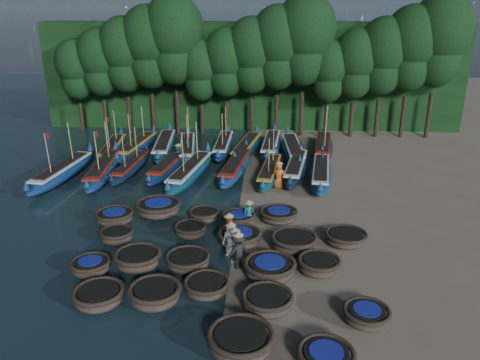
# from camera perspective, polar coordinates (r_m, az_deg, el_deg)

# --- Properties ---
(ground) EXTENTS (120.00, 120.00, 0.00)m
(ground) POSITION_cam_1_polar(r_m,az_deg,el_deg) (25.38, -0.48, -6.05)
(ground) COLOR #7A6F59
(ground) RESTS_ON ground
(foliage_wall) EXTENTS (40.00, 3.00, 10.00)m
(foliage_wall) POSITION_cam_1_polar(r_m,az_deg,el_deg) (46.63, 1.44, 12.60)
(foliage_wall) COLOR black
(foliage_wall) RESTS_ON ground
(coracle_3) EXTENTS (2.54, 2.54, 0.80)m
(coracle_3) POSITION_cam_1_polar(r_m,az_deg,el_deg) (17.09, 0.10, -18.95)
(coracle_3) COLOR brown
(coracle_3) RESTS_ON ground
(coracle_4) EXTENTS (2.02, 2.02, 0.70)m
(coracle_4) POSITION_cam_1_polar(r_m,az_deg,el_deg) (16.75, 10.42, -20.55)
(coracle_4) COLOR brown
(coracle_4) RESTS_ON ground
(coracle_5) EXTENTS (2.30, 2.30, 0.75)m
(coracle_5) POSITION_cam_1_polar(r_m,az_deg,el_deg) (20.07, -16.82, -13.38)
(coracle_5) COLOR brown
(coracle_5) RESTS_ON ground
(coracle_6) EXTENTS (2.28, 2.28, 0.82)m
(coracle_6) POSITION_cam_1_polar(r_m,az_deg,el_deg) (19.59, -10.33, -13.52)
(coracle_6) COLOR brown
(coracle_6) RESTS_ON ground
(coracle_7) EXTENTS (2.28, 2.28, 0.68)m
(coracle_7) POSITION_cam_1_polar(r_m,az_deg,el_deg) (19.95, -4.07, -12.80)
(coracle_7) COLOR brown
(coracle_7) RESTS_ON ground
(coracle_8) EXTENTS (2.15, 2.15, 0.76)m
(coracle_8) POSITION_cam_1_polar(r_m,az_deg,el_deg) (19.01, 3.37, -14.50)
(coracle_8) COLOR brown
(coracle_8) RESTS_ON ground
(coracle_9) EXTENTS (2.09, 2.09, 0.66)m
(coracle_9) POSITION_cam_1_polar(r_m,az_deg,el_deg) (18.94, 15.16, -15.59)
(coracle_9) COLOR brown
(coracle_9) RESTS_ON ground
(coracle_10) EXTENTS (2.09, 2.09, 0.68)m
(coracle_10) POSITION_cam_1_polar(r_m,az_deg,el_deg) (22.30, -17.73, -9.95)
(coracle_10) COLOR brown
(coracle_10) RESTS_ON ground
(coracle_11) EXTENTS (2.19, 2.19, 0.85)m
(coracle_11) POSITION_cam_1_polar(r_m,az_deg,el_deg) (22.12, -12.34, -9.39)
(coracle_11) COLOR brown
(coracle_11) RESTS_ON ground
(coracle_12) EXTENTS (2.09, 2.09, 0.68)m
(coracle_12) POSITION_cam_1_polar(r_m,az_deg,el_deg) (21.84, -6.39, -9.70)
(coracle_12) COLOR brown
(coracle_12) RESTS_ON ground
(coracle_13) EXTENTS (2.86, 2.86, 0.83)m
(coracle_13) POSITION_cam_1_polar(r_m,az_deg,el_deg) (20.97, 3.65, -10.69)
(coracle_13) COLOR brown
(coracle_13) RESTS_ON ground
(coracle_14) EXTENTS (2.22, 2.22, 0.77)m
(coracle_14) POSITION_cam_1_polar(r_m,az_deg,el_deg) (21.55, 9.60, -10.16)
(coracle_14) COLOR brown
(coracle_14) RESTS_ON ground
(coracle_15) EXTENTS (1.73, 1.73, 0.69)m
(coracle_15) POSITION_cam_1_polar(r_m,az_deg,el_deg) (24.70, -14.78, -6.53)
(coracle_15) COLOR brown
(coracle_15) RESTS_ON ground
(coracle_16) EXTENTS (1.74, 1.74, 0.69)m
(coracle_16) POSITION_cam_1_polar(r_m,az_deg,el_deg) (24.58, -6.03, -6.07)
(coracle_16) COLOR brown
(coracle_16) RESTS_ON ground
(coracle_17) EXTENTS (2.49, 2.49, 0.79)m
(coracle_17) POSITION_cam_1_polar(r_m,az_deg,el_deg) (23.56, -0.06, -7.01)
(coracle_17) COLOR brown
(coracle_17) RESTS_ON ground
(coracle_18) EXTENTS (2.32, 2.32, 0.85)m
(coracle_18) POSITION_cam_1_polar(r_m,az_deg,el_deg) (23.21, 6.60, -7.52)
(coracle_18) COLOR brown
(coracle_18) RESTS_ON ground
(coracle_19) EXTENTS (2.52, 2.52, 0.71)m
(coracle_19) POSITION_cam_1_polar(r_m,az_deg,el_deg) (24.24, 12.79, -6.86)
(coracle_19) COLOR brown
(coracle_19) RESTS_ON ground
(coracle_20) EXTENTS (2.13, 2.13, 0.72)m
(coracle_20) POSITION_cam_1_polar(r_m,az_deg,el_deg) (26.81, -15.03, -4.31)
(coracle_20) COLOR brown
(coracle_20) RESTS_ON ground
(coracle_21) EXTENTS (2.60, 2.60, 0.85)m
(coracle_21) POSITION_cam_1_polar(r_m,az_deg,el_deg) (27.22, -9.92, -3.34)
(coracle_21) COLOR brown
(coracle_21) RESTS_ON ground
(coracle_22) EXTENTS (1.74, 1.74, 0.66)m
(coracle_22) POSITION_cam_1_polar(r_m,az_deg,el_deg) (26.25, -4.41, -4.26)
(coracle_22) COLOR brown
(coracle_22) RESTS_ON ground
(coracle_23) EXTENTS (1.97, 1.97, 0.72)m
(coracle_23) POSITION_cam_1_polar(r_m,az_deg,el_deg) (25.63, -0.19, -4.74)
(coracle_23) COLOR brown
(coracle_23) RESTS_ON ground
(coracle_24) EXTENTS (2.66, 2.66, 0.71)m
(coracle_24) POSITION_cam_1_polar(r_m,az_deg,el_deg) (26.19, 4.74, -4.26)
(coracle_24) COLOR brown
(coracle_24) RESTS_ON ground
(long_boat_0) EXTENTS (2.44, 8.86, 3.78)m
(long_boat_0) POSITION_cam_1_polar(r_m,az_deg,el_deg) (34.51, -20.79, 0.95)
(long_boat_0) COLOR navy
(long_boat_0) RESTS_ON ground
(long_boat_1) EXTENTS (2.35, 8.81, 3.76)m
(long_boat_1) POSITION_cam_1_polar(r_m,az_deg,el_deg) (34.14, -16.30, 1.26)
(long_boat_1) COLOR navy
(long_boat_1) RESTS_ON ground
(long_boat_2) EXTENTS (1.85, 7.48, 3.18)m
(long_boat_2) POSITION_cam_1_polar(r_m,az_deg,el_deg) (34.47, -13.13, 1.58)
(long_boat_2) COLOR #0F2238
(long_boat_2) RESTS_ON ground
(long_boat_3) EXTENTS (2.68, 8.22, 1.46)m
(long_boat_3) POSITION_cam_1_polar(r_m,az_deg,el_deg) (34.11, -8.53, 1.79)
(long_boat_3) COLOR navy
(long_boat_3) RESTS_ON ground
(long_boat_4) EXTENTS (3.02, 8.91, 3.84)m
(long_boat_4) POSITION_cam_1_polar(r_m,az_deg,el_deg) (32.47, -6.07, 1.04)
(long_boat_4) COLOR navy
(long_boat_4) RESTS_ON ground
(long_boat_5) EXTENTS (2.66, 8.57, 1.52)m
(long_boat_5) POSITION_cam_1_polar(r_m,az_deg,el_deg) (33.35, -0.54, 1.63)
(long_boat_5) COLOR navy
(long_boat_5) RESTS_ON ground
(long_boat_6) EXTENTS (2.29, 7.70, 3.30)m
(long_boat_6) POSITION_cam_1_polar(r_m,az_deg,el_deg) (32.62, 3.63, 1.04)
(long_boat_6) COLOR navy
(long_boat_6) RESTS_ON ground
(long_boat_7) EXTENTS (2.73, 8.30, 1.48)m
(long_boat_7) POSITION_cam_1_polar(r_m,az_deg,el_deg) (33.46, 6.84, 1.51)
(long_boat_7) COLOR #0F2238
(long_boat_7) RESTS_ON ground
(long_boat_8) EXTENTS (2.42, 8.24, 1.46)m
(long_boat_8) POSITION_cam_1_polar(r_m,az_deg,el_deg) (32.58, 9.83, 0.82)
(long_boat_8) COLOR navy
(long_boat_8) RESTS_ON ground
(long_boat_9) EXTENTS (2.29, 8.13, 3.47)m
(long_boat_9) POSITION_cam_1_polar(r_m,az_deg,el_deg) (39.11, -15.28, 3.69)
(long_boat_9) COLOR navy
(long_boat_9) RESTS_ON ground
(long_boat_10) EXTENTS (2.40, 8.54, 3.65)m
(long_boat_10) POSITION_cam_1_polar(r_m,az_deg,el_deg) (39.18, -12.39, 4.01)
(long_boat_10) COLOR navy
(long_boat_10) RESTS_ON ground
(long_boat_11) EXTENTS (2.48, 9.15, 1.62)m
(long_boat_11) POSITION_cam_1_polar(r_m,az_deg,el_deg) (38.91, -9.19, 4.17)
(long_boat_11) COLOR navy
(long_boat_11) RESTS_ON ground
(long_boat_12) EXTENTS (2.70, 8.72, 3.74)m
(long_boat_12) POSITION_cam_1_polar(r_m,az_deg,el_deg) (37.87, -6.44, 3.82)
(long_boat_12) COLOR navy
(long_boat_12) RESTS_ON ground
(long_boat_13) EXTENTS (1.57, 8.43, 3.58)m
(long_boat_13) POSITION_cam_1_polar(r_m,az_deg,el_deg) (38.69, -2.05, 4.26)
(long_boat_13) COLOR navy
(long_boat_13) RESTS_ON ground
(long_boat_14) EXTENTS (2.97, 8.61, 1.54)m
(long_boat_14) POSITION_cam_1_polar(r_m,az_deg,el_deg) (38.08, 0.84, 4.03)
(long_boat_14) COLOR navy
(long_boat_14) RESTS_ON ground
(long_boat_15) EXTENTS (2.20, 8.74, 1.54)m
(long_boat_15) POSITION_cam_1_polar(r_m,az_deg,el_deg) (38.70, 3.78, 4.26)
(long_boat_15) COLOR navy
(long_boat_15) RESTS_ON ground
(long_boat_16) EXTENTS (2.11, 8.92, 1.57)m
(long_boat_16) POSITION_cam_1_polar(r_m,az_deg,el_deg) (37.57, 6.45, 3.70)
(long_boat_16) COLOR navy
(long_boat_16) RESTS_ON ground
(long_boat_17) EXTENTS (2.67, 8.76, 3.75)m
(long_boat_17) POSITION_cam_1_polar(r_m,az_deg,el_deg) (38.64, 10.12, 3.97)
(long_boat_17) COLOR #0F2238
(long_boat_17) RESTS_ON ground
(fisherman_0) EXTENTS (0.90, 0.69, 1.84)m
(fisherman_0) POSITION_cam_1_polar(r_m,az_deg,el_deg) (22.57, -1.12, -7.09)
(fisherman_0) COLOR silver
(fisherman_0) RESTS_ON ground
(fisherman_1) EXTENTS (0.56, 0.52, 1.69)m
(fisherman_1) POSITION_cam_1_polar(r_m,az_deg,el_deg) (25.28, 1.07, -3.98)
(fisherman_1) COLOR #196D66
(fisherman_1) RESTS_ON ground
(fisherman_2) EXTENTS (1.04, 0.98, 1.89)m
(fisherman_2) POSITION_cam_1_polar(r_m,az_deg,el_deg) (23.37, -1.35, -6.05)
(fisherman_2) COLOR #C6601A
(fisherman_2) RESTS_ON ground
(fisherman_3) EXTENTS (1.30, 1.14, 1.94)m
(fisherman_3) POSITION_cam_1_polar(r_m,az_deg,el_deg) (21.45, -0.24, -8.57)
(fisherman_3) COLOR black
(fisherman_3) RESTS_ON ground
(fisherman_4) EXTENTS (0.52, 0.99, 1.85)m
(fisherman_4) POSITION_cam_1_polar(r_m,az_deg,el_deg) (22.00, -0.61, -7.84)
(fisherman_4) COLOR silver
(fisherman_4) RESTS_ON ground
(fisherman_5) EXTENTS (1.57, 1.06, 1.82)m
(fisherman_5) POSITION_cam_1_polar(r_m,az_deg,el_deg) (35.54, -7.51, 3.09)
(fisherman_5) COLOR #196D66
(fisherman_5) RESTS_ON ground
(fisherman_6) EXTENTS (0.88, 0.58, 1.98)m
(fisherman_6) POSITION_cam_1_polar(r_m,az_deg,el_deg) (30.78, 4.76, 0.65)
(fisherman_6) COLOR #C6601A
(fisherman_6) RESTS_ON ground
(tree_0) EXTENTS (3.68, 3.68, 8.68)m
(tree_0) POSITION_cam_1_polar(r_m,az_deg,el_deg) (46.44, -19.37, 12.67)
(tree_0) COLOR black
(tree_0) RESTS_ON ground
(tree_1) EXTENTS (4.09, 4.09, 9.65)m
(tree_1) POSITION_cam_1_polar(r_m,az_deg,el_deg) (45.55, -16.72, 13.68)
(tree_1) COLOR black
(tree_1) RESTS_ON ground
(tree_2) EXTENTS (4.51, 4.51, 10.63)m
(tree_2) POSITION_cam_1_polar(r_m,az_deg,el_deg) (44.77, -13.95, 14.70)
(tree_2) COLOR black
(tree_2) RESTS_ON ground
(tree_3) EXTENTS (4.92, 4.92, 11.60)m
(tree_3) POSITION_cam_1_polar(r_m,az_deg,el_deg) (44.11, -11.06, 15.72)
(tree_3) COLOR black
(tree_3) RESTS_ON ground
(tree_4) EXTENTS (5.34, 5.34, 12.58)m
(tree_4) POSITION_cam_1_polar(r_m,az_deg,el_deg) (43.56, -8.05, 16.72)
(tree_4) COLOR black
(tree_4) RESTS_ON ground
(tree_5) EXTENTS (3.68, 3.68, 8.68)m
(tree_5) POSITION_cam_1_polar(r_m,az_deg,el_deg) (43.43, -4.82, 13.25)
(tree_5) COLOR black
(tree_5) RESTS_ON ground
(tree_6) EXTENTS (4.09, 4.09, 9.65)m
(tree_6) POSITION_cam_1_polar(r_m,az_deg,el_deg) (43.09, -1.72, 14.16)
(tree_6) COLOR black
(tree_6) RESTS_ON ground
(tree_7) EXTENTS (4.51, 4.51, 10.63)m
(tree_7) POSITION_cam_1_polar(r_m,az_deg,el_deg) (42.89, 1.44, 15.04)
(tree_7) COLOR black
(tree_7) RESTS_ON ground
(tree_8) EXTENTS (4.92, 4.92, 11.60)m
(tree_8) POSITION_cam_1_polar(r_m,az_deg,el_deg) (42.82, 4.65, 15.88)
(tree_8) COLOR black
(tree_8) RESTS_ON ground
(tree_9) EXTENTS (5.34, 5.34, 12.58)m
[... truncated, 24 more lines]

